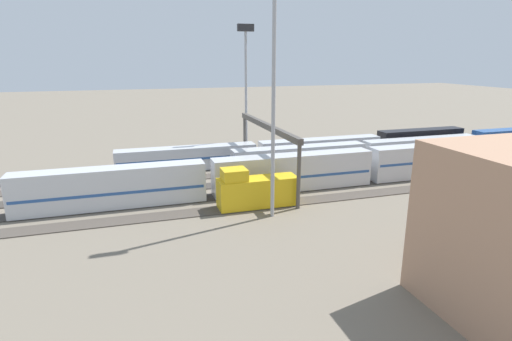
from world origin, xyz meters
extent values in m
plane|color=#756B5B|center=(0.00, 0.00, 0.00)|extent=(400.00, 400.00, 0.00)
cube|color=#3D3833|center=(0.00, -10.00, 0.06)|extent=(140.00, 2.80, 0.12)
cube|color=#4C443D|center=(0.00, -5.00, 0.06)|extent=(140.00, 2.80, 0.12)
cube|color=#3D3833|center=(0.00, 0.00, 0.06)|extent=(140.00, 2.80, 0.12)
cube|color=#3D3833|center=(0.00, 5.00, 0.06)|extent=(140.00, 2.80, 0.12)
cube|color=#4C443D|center=(0.00, 10.00, 0.06)|extent=(140.00, 2.80, 0.12)
cube|color=silver|center=(-26.83, -5.00, 2.02)|extent=(23.00, 3.00, 3.80)
cube|color=maroon|center=(-26.83, -5.00, 2.01)|extent=(22.40, 3.06, 0.36)
cube|color=silver|center=(-2.63, -5.00, 2.02)|extent=(23.00, 3.00, 3.80)
cube|color=maroon|center=(-2.63, -5.00, 1.57)|extent=(22.40, 3.06, 0.36)
cube|color=silver|center=(-21.66, 5.00, 2.62)|extent=(23.00, 3.00, 5.00)
cube|color=#285193|center=(-21.66, 5.00, 2.77)|extent=(22.40, 3.06, 0.36)
cube|color=silver|center=(2.54, 5.00, 2.62)|extent=(23.00, 3.00, 5.00)
cube|color=#285193|center=(2.54, 5.00, 2.22)|extent=(22.40, 3.06, 0.36)
cube|color=silver|center=(26.74, 5.00, 2.62)|extent=(23.00, 3.00, 5.00)
cube|color=#285193|center=(26.74, 5.00, 2.22)|extent=(22.40, 3.06, 0.36)
cube|color=black|center=(-30.60, -10.00, 2.32)|extent=(18.00, 3.00, 4.40)
cube|color=silver|center=(-8.90, -10.00, 2.02)|extent=(23.00, 3.00, 3.80)
cube|color=#285193|center=(-8.90, -10.00, 1.80)|extent=(22.40, 3.06, 0.36)
cube|color=silver|center=(15.30, -10.00, 2.02)|extent=(23.00, 3.00, 3.80)
cube|color=#285193|center=(15.30, -10.00, 2.17)|extent=(22.40, 3.06, 0.36)
cube|color=gold|center=(9.37, 10.00, 1.92)|extent=(10.00, 3.00, 3.60)
cube|color=gold|center=(12.37, 10.00, 4.42)|extent=(3.00, 2.70, 1.40)
cylinder|color=#9EA0A5|center=(4.23, -13.16, 11.15)|extent=(0.44, 0.44, 22.31)
cube|color=#262628|center=(4.23, -13.16, 22.91)|extent=(2.80, 0.70, 1.20)
cylinder|color=#9EA0A5|center=(8.72, 13.59, 14.52)|extent=(0.44, 0.44, 29.04)
cylinder|color=#4C4742|center=(4.81, -12.10, 4.00)|extent=(0.50, 0.50, 8.00)
cylinder|color=#4C4742|center=(4.81, 12.10, 4.00)|extent=(0.50, 0.50, 8.00)
cube|color=#4C4742|center=(4.81, 0.00, 8.40)|extent=(0.70, 25.00, 0.80)
camera|label=1|loc=(23.98, 56.24, 18.06)|focal=28.74mm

